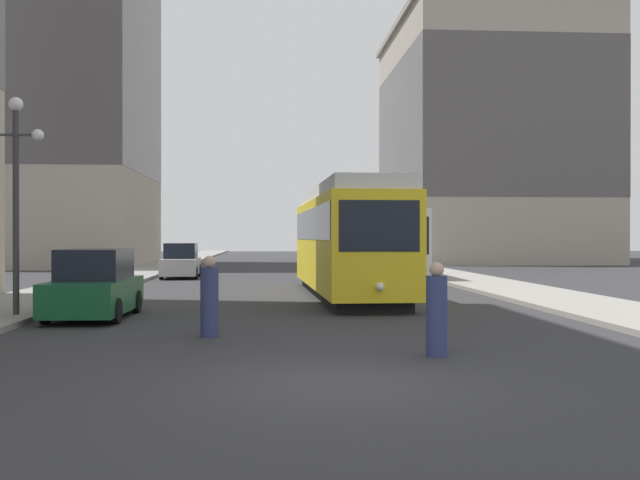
# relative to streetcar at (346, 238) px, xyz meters

# --- Properties ---
(ground_plane) EXTENTS (200.00, 200.00, 0.00)m
(ground_plane) POSITION_rel_streetcar_xyz_m (-1.79, -15.95, -2.10)
(ground_plane) COLOR #303033
(sidewalk_left) EXTENTS (3.47, 120.00, 0.15)m
(sidewalk_left) POSITION_rel_streetcar_xyz_m (-10.41, 24.05, -2.03)
(sidewalk_left) COLOR gray
(sidewalk_left) RESTS_ON ground
(sidewalk_right) EXTENTS (3.47, 120.00, 0.15)m
(sidewalk_right) POSITION_rel_streetcar_xyz_m (6.83, 24.05, -2.03)
(sidewalk_right) COLOR gray
(sidewalk_right) RESTS_ON ground
(streetcar) EXTENTS (3.01, 13.90, 3.89)m
(streetcar) POSITION_rel_streetcar_xyz_m (0.00, 0.00, 0.00)
(streetcar) COLOR black
(streetcar) RESTS_ON ground
(transit_bus) EXTENTS (2.90, 11.82, 3.45)m
(transit_bus) POSITION_rel_streetcar_xyz_m (3.47, 12.32, -0.15)
(transit_bus) COLOR black
(transit_bus) RESTS_ON ground
(parked_car_left_near) EXTENTS (2.03, 4.98, 1.82)m
(parked_car_left_near) POSITION_rel_streetcar_xyz_m (-7.37, 12.72, -1.26)
(parked_car_left_near) COLOR black
(parked_car_left_near) RESTS_ON ground
(parked_car_left_mid) EXTENTS (1.94, 4.28, 1.82)m
(parked_car_left_mid) POSITION_rel_streetcar_xyz_m (-7.37, -6.77, -1.26)
(parked_car_left_mid) COLOR black
(parked_car_left_mid) RESTS_ON ground
(pedestrian_crossing_near) EXTENTS (0.38, 0.38, 1.69)m
(pedestrian_crossing_near) POSITION_rel_streetcar_xyz_m (0.21, -13.61, -1.31)
(pedestrian_crossing_near) COLOR navy
(pedestrian_crossing_near) RESTS_ON ground
(pedestrian_crossing_far) EXTENTS (0.39, 0.39, 1.74)m
(pedestrian_crossing_far) POSITION_rel_streetcar_xyz_m (-4.06, -10.64, -1.29)
(pedestrian_crossing_far) COLOR navy
(pedestrian_crossing_far) RESTS_ON ground
(lamp_post_left_near) EXTENTS (1.41, 0.36, 5.59)m
(lamp_post_left_near) POSITION_rel_streetcar_xyz_m (-9.27, -7.13, 1.71)
(lamp_post_left_near) COLOR #333338
(lamp_post_left_near) RESTS_ON sidewalk_left
(building_left_corner) EXTENTS (14.58, 17.88, 27.65)m
(building_left_corner) POSITION_rel_streetcar_xyz_m (-19.13, 30.35, 12.15)
(building_left_corner) COLOR #A89E8E
(building_left_corner) RESTS_ON ground
(building_right_corner) EXTENTS (16.36, 22.08, 20.99)m
(building_right_corner) POSITION_rel_streetcar_xyz_m (16.44, 38.04, 8.69)
(building_right_corner) COLOR #A89E8E
(building_right_corner) RESTS_ON ground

